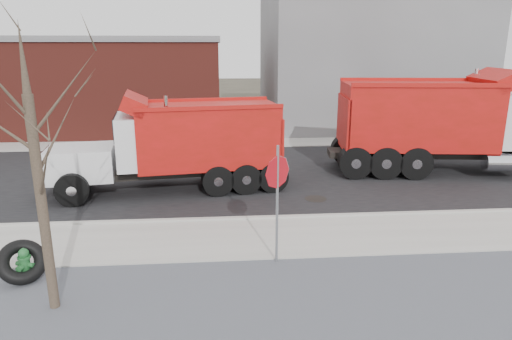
{
  "coord_description": "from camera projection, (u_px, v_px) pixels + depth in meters",
  "views": [
    {
      "loc": [
        -0.04,
        -10.49,
        4.77
      ],
      "look_at": [
        0.96,
        1.83,
        1.4
      ],
      "focal_mm": 32.0,
      "sensor_mm": 36.0,
      "label": 1
    }
  ],
  "objects": [
    {
      "name": "ground",
      "position": [
        223.0,
        244.0,
        11.34
      ],
      "size": [
        120.0,
        120.0,
        0.0
      ],
      "primitive_type": "plane",
      "color": "#383328",
      "rests_on": "ground"
    },
    {
      "name": "gravel_verge",
      "position": [
        226.0,
        327.0,
        7.97
      ],
      "size": [
        60.0,
        5.0,
        0.03
      ],
      "primitive_type": "cube",
      "color": "slate",
      "rests_on": "ground"
    },
    {
      "name": "sidewalk",
      "position": [
        223.0,
        239.0,
        11.58
      ],
      "size": [
        60.0,
        2.5,
        0.06
      ],
      "primitive_type": "cube",
      "color": "#9E9B93",
      "rests_on": "ground"
    },
    {
      "name": "curb",
      "position": [
        223.0,
        219.0,
        12.82
      ],
      "size": [
        60.0,
        0.15,
        0.11
      ],
      "primitive_type": "cube",
      "color": "#9E9B93",
      "rests_on": "ground"
    },
    {
      "name": "road",
      "position": [
        221.0,
        175.0,
        17.4
      ],
      "size": [
        60.0,
        9.4,
        0.02
      ],
      "primitive_type": "cube",
      "color": "black",
      "rests_on": "ground"
    },
    {
      "name": "far_sidewalk",
      "position": [
        220.0,
        144.0,
        22.87
      ],
      "size": [
        60.0,
        2.0,
        0.06
      ],
      "primitive_type": "cube",
      "color": "#9E9B93",
      "rests_on": "ground"
    },
    {
      "name": "building_grey",
      "position": [
        364.0,
        59.0,
        28.3
      ],
      "size": [
        12.0,
        10.0,
        8.0
      ],
      "color": "gray",
      "rests_on": "ground"
    },
    {
      "name": "building_brick",
      "position": [
        45.0,
        84.0,
        26.21
      ],
      "size": [
        20.2,
        8.2,
        5.3
      ],
      "color": "maroon",
      "rests_on": "ground"
    },
    {
      "name": "bare_tree",
      "position": [
        33.0,
        136.0,
        7.73
      ],
      "size": [
        3.2,
        3.2,
        5.2
      ],
      "color": "#382D23",
      "rests_on": "ground"
    },
    {
      "name": "fire_hydrant",
      "position": [
        25.0,
        266.0,
        9.5
      ],
      "size": [
        0.42,
        0.41,
        0.73
      ],
      "rotation": [
        0.0,
        0.0,
        -0.33
      ],
      "color": "#2A6E34",
      "rests_on": "ground"
    },
    {
      "name": "truck_tire",
      "position": [
        22.0,
        262.0,
        9.47
      ],
      "size": [
        1.28,
        1.24,
        0.91
      ],
      "color": "black",
      "rests_on": "ground"
    },
    {
      "name": "stop_sign",
      "position": [
        277.0,
        184.0,
        9.89
      ],
      "size": [
        0.58,
        0.5,
        2.73
      ],
      "rotation": [
        0.0,
        0.0,
        0.31
      ],
      "color": "gray",
      "rests_on": "ground"
    },
    {
      "name": "dump_truck_red_a",
      "position": [
        450.0,
        122.0,
        17.38
      ],
      "size": [
        9.86,
        3.67,
        3.9
      ],
      "rotation": [
        0.0,
        0.0,
        -0.12
      ],
      "color": "black",
      "rests_on": "ground"
    },
    {
      "name": "dump_truck_red_b",
      "position": [
        179.0,
        142.0,
        15.22
      ],
      "size": [
        7.87,
        3.22,
        3.29
      ],
      "rotation": [
        0.0,
        0.0,
        3.28
      ],
      "color": "black",
      "rests_on": "ground"
    }
  ]
}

